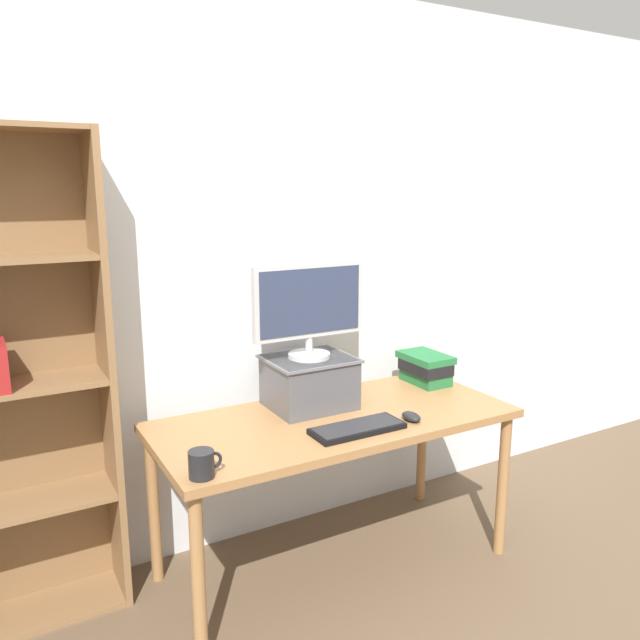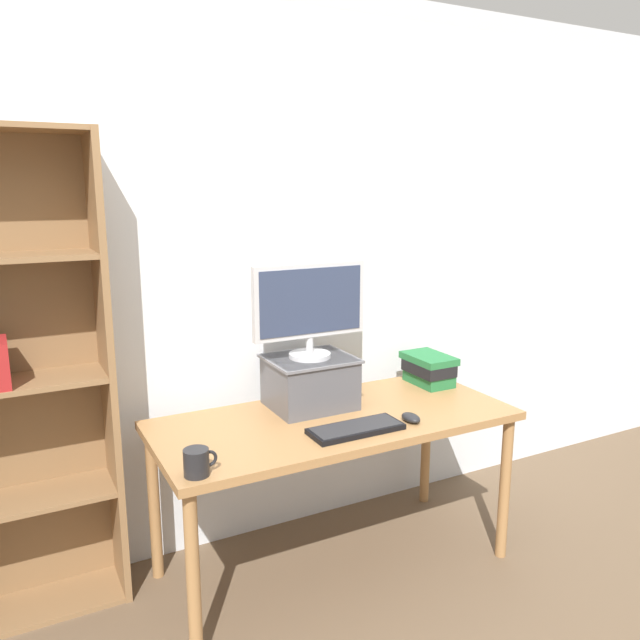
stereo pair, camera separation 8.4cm
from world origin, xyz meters
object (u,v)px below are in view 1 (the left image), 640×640
Objects in this scene: keyboard at (357,428)px; coffee_mug at (202,464)px; computer_monitor at (309,306)px; book_stack at (426,368)px; bookshelf_unit at (7,384)px; riser_box at (309,381)px; computer_mouse at (411,417)px; desk at (335,432)px.

keyboard is 0.70m from coffee_mug.
computer_monitor is 1.36× the size of keyboard.
keyboard is 0.75m from book_stack.
bookshelf_unit is 4.89× the size of keyboard.
riser_box reaches higher than computer_mouse.
keyboard is (-0.01, -0.19, 0.08)m from desk.
computer_mouse is (0.30, -0.37, -0.45)m from computer_monitor.
book_stack reaches higher than keyboard.
bookshelf_unit reaches higher than book_stack.
desk is 0.82× the size of bookshelf_unit.
book_stack is at bearing 1.13° from riser_box.
book_stack is (0.64, 0.18, 0.15)m from desk.
book_stack is at bearing 44.91° from computer_mouse.
coffee_mug is (-1.34, -0.45, -0.03)m from book_stack.
computer_monitor is 0.89m from coffee_mug.
bookshelf_unit is at bearing 132.40° from coffee_mug.
book_stack reaches higher than desk.
book_stack is (1.89, -0.15, -0.18)m from bookshelf_unit.
riser_box reaches higher than coffee_mug.
computer_monitor is at bearing 102.95° from desk.
coffee_mug is at bearing -161.42° from book_stack.
coffee_mug reaches higher than desk.
riser_box is at bearing 102.83° from desk.
computer_monitor is 1.98× the size of book_stack.
desk is 5.81× the size of book_stack.
desk is 0.68m from book_stack.
keyboard is at bearing -91.74° from desk.
desk is 0.56m from computer_monitor.
computer_monitor reaches higher than computer_mouse.
bookshelf_unit reaches higher than riser_box.
coffee_mug is (0.55, -0.60, -0.21)m from bookshelf_unit.
desk is 0.21m from keyboard.
computer_mouse reaches higher than keyboard.
computer_monitor reaches higher than book_stack.
riser_box is (1.21, -0.17, -0.13)m from bookshelf_unit.
computer_monitor is 0.78m from book_stack.
desk is at bearing -77.05° from computer_monitor.
bookshelf_unit is 1.37m from keyboard.
desk is 0.26m from riser_box.
desk is 1.33m from bookshelf_unit.
coffee_mug is (-0.66, -0.44, -0.42)m from computer_monitor.
computer_monitor is 0.58m from keyboard.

